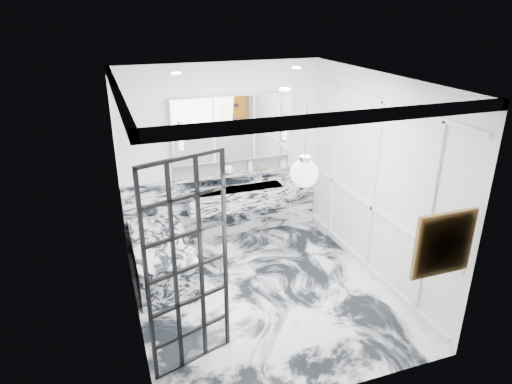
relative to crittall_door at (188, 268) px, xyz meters
name	(u,v)px	position (x,y,z in m)	size (l,w,h in m)	color
floor	(262,293)	(1.12, 0.91, -1.14)	(3.60, 3.60, 0.00)	silver
ceiling	(264,79)	(1.12, 0.91, 1.66)	(3.60, 3.60, 0.00)	white
wall_back	(223,154)	(1.12, 2.71, 0.26)	(3.60, 3.60, 0.00)	white
wall_front	(334,272)	(1.12, -0.89, 0.26)	(3.60, 3.60, 0.00)	white
wall_left	(128,215)	(-0.48, 0.91, 0.26)	(3.60, 3.60, 0.00)	white
wall_right	(376,180)	(2.72, 0.91, 0.26)	(3.60, 3.60, 0.00)	white
marble_clad_back	(225,206)	(1.12, 2.69, -0.62)	(3.18, 0.05, 1.05)	silver
marble_clad_left	(130,219)	(-0.46, 0.91, 0.20)	(0.02, 3.56, 2.68)	silver
panel_molding	(374,187)	(2.70, 0.91, 0.16)	(0.03, 3.40, 2.30)	white
soap_bottle_a	(250,165)	(1.54, 2.62, 0.05)	(0.08, 0.08, 0.21)	#8C5919
soap_bottle_b	(283,163)	(2.11, 2.62, 0.03)	(0.07, 0.07, 0.16)	#4C4C51
soap_bottle_c	(284,163)	(2.12, 2.62, 0.02)	(0.11, 0.11, 0.14)	silver
face_pot	(229,169)	(1.18, 2.62, 0.02)	(0.16, 0.16, 0.16)	white
amber_bottle	(258,167)	(1.67, 2.62, 0.00)	(0.04, 0.04, 0.10)	#8C5919
flower_vase	(190,261)	(0.20, 1.02, -0.53)	(0.09, 0.09, 0.12)	silver
crittall_door	(188,268)	(0.00, 0.00, 0.00)	(0.88, 0.04, 2.29)	black
artwork	(444,244)	(2.32, -0.85, 0.29)	(0.57, 0.05, 0.57)	orange
pendant_light	(304,173)	(1.12, -0.21, 0.93)	(0.27, 0.27, 0.27)	white
trough_sink	(237,198)	(1.27, 2.47, -0.41)	(1.60, 0.45, 0.30)	silver
ledge	(234,174)	(1.27, 2.63, -0.07)	(1.90, 0.14, 0.04)	silver
subway_tile	(233,165)	(1.27, 2.69, 0.06)	(1.90, 0.03, 0.23)	white
mirror_cabinet	(233,128)	(1.27, 2.64, 0.68)	(1.90, 0.16, 1.00)	white
sconce_left	(181,137)	(0.45, 2.54, 0.64)	(0.07, 0.07, 0.40)	white
sconce_right	(285,127)	(2.09, 2.54, 0.64)	(0.07, 0.07, 0.40)	white
bathtub	(162,257)	(-0.05, 1.81, -0.87)	(0.75, 1.65, 0.55)	silver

